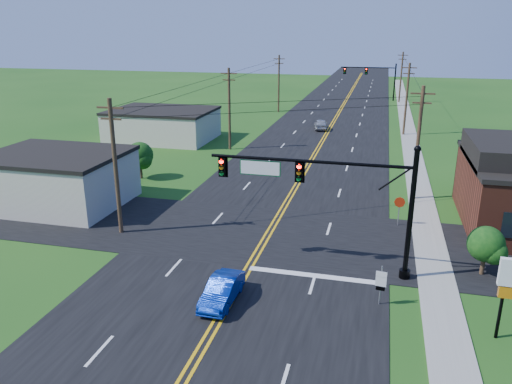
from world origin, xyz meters
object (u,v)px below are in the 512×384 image
(signal_mast_main, at_px, (327,190))
(signal_mast_far, at_px, (371,76))
(blue_car, at_px, (222,291))
(route_sign, at_px, (381,283))
(stop_sign, at_px, (399,205))

(signal_mast_main, distance_m, signal_mast_far, 72.00)
(blue_car, bearing_deg, route_sign, 13.68)
(route_sign, height_order, stop_sign, route_sign)
(signal_mast_main, xyz_separation_m, signal_mast_far, (0.10, 72.00, -0.20))
(route_sign, bearing_deg, signal_mast_far, 100.11)
(blue_car, distance_m, route_sign, 7.86)
(signal_mast_far, bearing_deg, stop_sign, -86.31)
(signal_mast_far, height_order, blue_car, signal_mast_far)
(route_sign, bearing_deg, signal_mast_main, 142.43)
(signal_mast_main, relative_size, route_sign, 5.30)
(blue_car, bearing_deg, stop_sign, 56.87)
(stop_sign, bearing_deg, signal_mast_main, -119.16)
(blue_car, height_order, stop_sign, stop_sign)
(route_sign, xyz_separation_m, stop_sign, (1.07, 11.03, 0.28))
(signal_mast_main, xyz_separation_m, stop_sign, (4.23, 7.83, -3.23))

